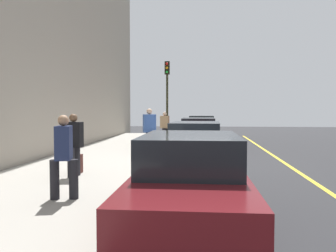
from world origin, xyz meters
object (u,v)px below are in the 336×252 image
at_px(pedestrian_black_coat, 74,143).
at_px(traffic_light_pole, 167,88).
at_px(rolling_suitcase, 77,164).
at_px(parked_car_red, 198,133).
at_px(parked_car_maroon, 190,180).
at_px(pedestrian_tan_coat, 165,126).
at_px(parked_car_white, 195,145).
at_px(pedestrian_navy_coat, 64,154).
at_px(parked_car_green, 202,127).
at_px(pedestrian_blue_coat, 149,129).

bearing_deg(pedestrian_black_coat, traffic_light_pole, 171.68).
distance_m(traffic_light_pole, rolling_suitcase, 10.09).
xyz_separation_m(parked_car_red, parked_car_maroon, (11.72, 0.03, 0.00)).
relative_size(pedestrian_black_coat, pedestrian_tan_coat, 1.01).
bearing_deg(traffic_light_pole, pedestrian_tan_coat, -17.18).
height_order(parked_car_white, pedestrian_navy_coat, pedestrian_navy_coat).
distance_m(parked_car_green, traffic_light_pole, 5.56).
height_order(pedestrian_navy_coat, pedestrian_black_coat, pedestrian_navy_coat).
relative_size(parked_car_maroon, pedestrian_navy_coat, 2.71).
height_order(parked_car_red, pedestrian_black_coat, pedestrian_black_coat).
bearing_deg(parked_car_red, parked_car_white, -0.12).
xyz_separation_m(parked_car_white, pedestrian_blue_coat, (-2.47, -1.92, 0.37)).
distance_m(parked_car_green, pedestrian_black_coat, 15.13).
bearing_deg(pedestrian_blue_coat, parked_car_red, 150.35).
bearing_deg(pedestrian_blue_coat, pedestrian_navy_coat, -4.45).
relative_size(parked_car_red, traffic_light_pole, 1.04).
bearing_deg(pedestrian_blue_coat, traffic_light_pole, 177.36).
bearing_deg(pedestrian_tan_coat, parked_car_green, 158.56).
bearing_deg(traffic_light_pole, parked_car_red, 48.30).
distance_m(pedestrian_black_coat, rolling_suitcase, 0.79).
xyz_separation_m(parked_car_green, traffic_light_pole, (4.68, -1.86, 2.36)).
xyz_separation_m(parked_car_maroon, traffic_light_pole, (-13.24, -1.74, 2.36)).
relative_size(parked_car_white, traffic_light_pole, 1.03).
height_order(pedestrian_blue_coat, traffic_light_pole, traffic_light_pole).
distance_m(pedestrian_navy_coat, traffic_light_pole, 12.57).
xyz_separation_m(pedestrian_black_coat, traffic_light_pole, (-10.07, 1.47, 2.08)).
relative_size(parked_car_maroon, pedestrian_tan_coat, 2.75).
bearing_deg(traffic_light_pole, pedestrian_black_coat, -8.32).
bearing_deg(parked_car_white, rolling_suitcase, -55.83).
height_order(parked_car_white, pedestrian_blue_coat, pedestrian_blue_coat).
distance_m(parked_car_white, pedestrian_black_coat, 4.16).
distance_m(parked_car_red, pedestrian_navy_coat, 11.14).
bearing_deg(pedestrian_navy_coat, pedestrian_blue_coat, 175.55).
height_order(parked_car_green, pedestrian_navy_coat, pedestrian_navy_coat).
distance_m(parked_car_maroon, traffic_light_pole, 13.56).
bearing_deg(pedestrian_black_coat, pedestrian_blue_coat, 166.40).
distance_m(parked_car_green, pedestrian_navy_coat, 17.26).
bearing_deg(parked_car_red, pedestrian_navy_coat, -13.05).
relative_size(parked_car_white, pedestrian_navy_coat, 2.69).
distance_m(pedestrian_navy_coat, pedestrian_black_coat, 2.39).
height_order(parked_car_green, pedestrian_tan_coat, pedestrian_tan_coat).
bearing_deg(pedestrian_navy_coat, parked_car_green, 171.09).
bearing_deg(parked_car_white, traffic_light_pole, -167.08).
bearing_deg(pedestrian_black_coat, parked_car_maroon, 45.42).
xyz_separation_m(pedestrian_black_coat, rolling_suitcase, (-0.47, -0.09, -0.63)).
xyz_separation_m(parked_car_green, parked_car_white, (12.07, -0.17, 0.00)).
xyz_separation_m(parked_car_red, pedestrian_tan_coat, (-1.20, -1.81, 0.28)).
bearing_deg(parked_car_red, pedestrian_tan_coat, -123.66).
bearing_deg(pedestrian_tan_coat, traffic_light_pole, 162.82).
xyz_separation_m(parked_car_maroon, pedestrian_navy_coat, (-0.87, -2.55, 0.29)).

